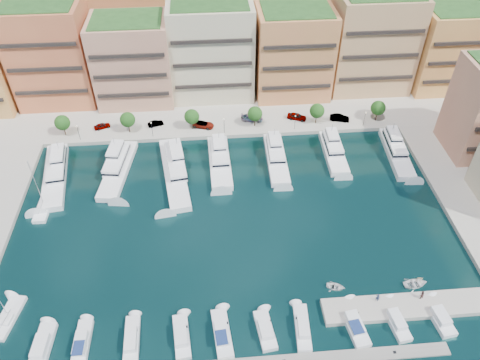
{
  "coord_description": "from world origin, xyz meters",
  "views": [
    {
      "loc": [
        -3.98,
        -65.38,
        71.36
      ],
      "look_at": [
        2.03,
        7.28,
        6.0
      ],
      "focal_mm": 35.0,
      "sensor_mm": 36.0,
      "label": 1
    }
  ],
  "objects_px": {
    "yacht_3": "(220,159)",
    "car_4": "(297,116)",
    "lamppost_4": "(365,117)",
    "cruiser_1": "(82,344)",
    "tree_1": "(128,120)",
    "lamppost_1": "(152,127)",
    "lamppost_0": "(78,130)",
    "cruiser_8": "(395,321)",
    "tender_2": "(416,284)",
    "lamppost_2": "(224,123)",
    "sailboat_2": "(44,207)",
    "yacht_2": "(174,169)",
    "cruiser_9": "(439,317)",
    "tender_0": "(336,287)",
    "person_1": "(422,295)",
    "tree_2": "(192,117)",
    "cruiser_2": "(132,341)",
    "tree_4": "(317,111)",
    "cruiser_5": "(265,331)",
    "cruiser_4": "(222,334)",
    "cruiser_6": "(302,328)",
    "lamppost_3": "(295,120)",
    "yacht_6": "(396,150)",
    "car_3": "(252,118)",
    "cruiser_7": "(354,324)",
    "tree_5": "(378,108)",
    "car_5": "(340,118)",
    "tree_3": "(255,114)",
    "yacht_1": "(118,167)",
    "tree_0": "(62,123)",
    "person_0": "(378,297)",
    "yacht_4": "(276,156)",
    "tender_3": "(419,279)",
    "yacht_0": "(55,172)",
    "yacht_5": "(333,150)",
    "car_1": "(156,123)",
    "cruiser_0": "(42,347)",
    "car_0": "(102,126)"
  },
  "relations": [
    {
      "from": "yacht_3",
      "to": "yacht_4",
      "type": "relative_size",
      "value": 1.01
    },
    {
      "from": "cruiser_7",
      "to": "car_4",
      "type": "height_order",
      "value": "car_4"
    },
    {
      "from": "tree_1",
      "to": "car_4",
      "type": "relative_size",
      "value": 1.13
    },
    {
      "from": "lamppost_1",
      "to": "lamppost_0",
      "type": "bearing_deg",
      "value": 180.0
    },
    {
      "from": "tree_2",
      "to": "cruiser_5",
      "type": "distance_m",
      "value": 59.38
    },
    {
      "from": "cruiser_6",
      "to": "sailboat_2",
      "type": "distance_m",
      "value": 59.72
    },
    {
      "from": "lamppost_2",
      "to": "sailboat_2",
      "type": "height_order",
      "value": "sailboat_2"
    },
    {
      "from": "sailboat_2",
      "to": "tender_2",
      "type": "height_order",
      "value": "sailboat_2"
    },
    {
      "from": "car_3",
      "to": "person_0",
      "type": "bearing_deg",
      "value": -155.37
    },
    {
      "from": "tree_4",
      "to": "cruiser_7",
      "type": "height_order",
      "value": "tree_4"
    },
    {
      "from": "lamppost_1",
      "to": "yacht_6",
      "type": "xyz_separation_m",
      "value": [
        59.07,
        -10.82,
        -2.62
      ]
    },
    {
      "from": "tender_0",
      "to": "person_1",
      "type": "distance_m",
      "value": 14.7
    },
    {
      "from": "yacht_6",
      "to": "cruiser_6",
      "type": "height_order",
      "value": "yacht_6"
    },
    {
      "from": "tender_0",
      "to": "car_5",
      "type": "bearing_deg",
      "value": 3.49
    },
    {
      "from": "yacht_5",
      "to": "car_1",
      "type": "relative_size",
      "value": 4.03
    },
    {
      "from": "tree_5",
      "to": "cruiser_1",
      "type": "distance_m",
      "value": 88.42
    },
    {
      "from": "lamppost_3",
      "to": "cruiser_2",
      "type": "relative_size",
      "value": 0.47
    },
    {
      "from": "tree_0",
      "to": "person_1",
      "type": "relative_size",
      "value": 2.91
    },
    {
      "from": "yacht_4",
      "to": "tender_3",
      "type": "relative_size",
      "value": 12.01
    },
    {
      "from": "yacht_4",
      "to": "cruiser_5",
      "type": "distance_m",
      "value": 45.79
    },
    {
      "from": "tender_2",
      "to": "car_0",
      "type": "xyz_separation_m",
      "value": [
        -63.28,
        53.2,
        1.24
      ]
    },
    {
      "from": "tree_4",
      "to": "tender_0",
      "type": "relative_size",
      "value": 1.66
    },
    {
      "from": "lamppost_4",
      "to": "yacht_3",
      "type": "bearing_deg",
      "value": -164.13
    },
    {
      "from": "lamppost_2",
      "to": "cruiser_8",
      "type": "distance_m",
      "value": 61.6
    },
    {
      "from": "lamppost_4",
      "to": "cruiser_1",
      "type": "height_order",
      "value": "lamppost_4"
    },
    {
      "from": "tree_2",
      "to": "yacht_1",
      "type": "height_order",
      "value": "tree_2"
    },
    {
      "from": "yacht_2",
      "to": "cruiser_9",
      "type": "height_order",
      "value": "yacht_2"
    },
    {
      "from": "yacht_4",
      "to": "yacht_0",
      "type": "bearing_deg",
      "value": -178.18
    },
    {
      "from": "tree_3",
      "to": "car_5",
      "type": "distance_m",
      "value": 22.62
    },
    {
      "from": "lamppost_0",
      "to": "cruiser_7",
      "type": "distance_m",
      "value": 78.22
    },
    {
      "from": "lamppost_0",
      "to": "yacht_1",
      "type": "height_order",
      "value": "yacht_1"
    },
    {
      "from": "car_5",
      "to": "person_1",
      "type": "distance_m",
      "value": 54.88
    },
    {
      "from": "tree_4",
      "to": "car_3",
      "type": "relative_size",
      "value": 1.0
    },
    {
      "from": "cruiser_4",
      "to": "cruiser_6",
      "type": "height_order",
      "value": "cruiser_4"
    },
    {
      "from": "tree_4",
      "to": "cruiser_5",
      "type": "height_order",
      "value": "tree_4"
    },
    {
      "from": "tender_0",
      "to": "car_5",
      "type": "height_order",
      "value": "car_5"
    },
    {
      "from": "yacht_3",
      "to": "car_4",
      "type": "height_order",
      "value": "yacht_3"
    },
    {
      "from": "tree_3",
      "to": "cruiser_7",
      "type": "height_order",
      "value": "tree_3"
    },
    {
      "from": "yacht_2",
      "to": "car_4",
      "type": "xyz_separation_m",
      "value": [
        31.72,
        17.91,
        0.65
      ]
    },
    {
      "from": "tree_1",
      "to": "yacht_6",
      "type": "height_order",
      "value": "tree_1"
    },
    {
      "from": "cruiser_8",
      "to": "car_4",
      "type": "bearing_deg",
      "value": 96.21
    },
    {
      "from": "tree_5",
      "to": "tender_0",
      "type": "height_order",
      "value": "tree_5"
    },
    {
      "from": "yacht_6",
      "to": "tender_3",
      "type": "bearing_deg",
      "value": -102.02
    },
    {
      "from": "lamppost_1",
      "to": "cruiser_5",
      "type": "bearing_deg",
      "value": -68.81
    },
    {
      "from": "tree_2",
      "to": "cruiser_2",
      "type": "distance_m",
      "value": 59.18
    },
    {
      "from": "cruiser_8",
      "to": "tender_2",
      "type": "distance_m",
      "value": 9.45
    },
    {
      "from": "tree_4",
      "to": "person_0",
      "type": "height_order",
      "value": "tree_4"
    },
    {
      "from": "cruiser_9",
      "to": "person_1",
      "type": "relative_size",
      "value": 3.98
    },
    {
      "from": "cruiser_0",
      "to": "tender_2",
      "type": "relative_size",
      "value": 1.94
    },
    {
      "from": "lamppost_0",
      "to": "lamppost_4",
      "type": "relative_size",
      "value": 1.0
    }
  ]
}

